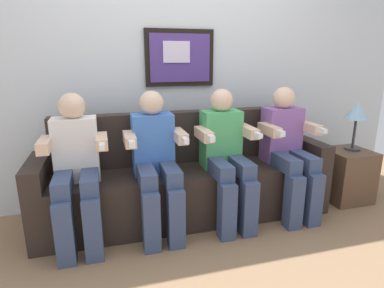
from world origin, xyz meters
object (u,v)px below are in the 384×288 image
Objects in this scene: couch at (186,182)px; person_right_center at (226,152)px; table_lamp at (357,113)px; person_leftmost at (76,165)px; side_table_right at (346,175)px; person_left_center at (156,158)px; person_rightmost at (288,147)px.

person_right_center is (0.29, -0.17, 0.29)m from couch.
couch is at bearing 176.61° from table_lamp.
side_table_right is at bearing 1.43° from person_leftmost.
person_right_center is at bearing -30.32° from couch.
person_leftmost is at bearing 179.95° from person_left_center.
person_rightmost is 2.41× the size of table_lamp.
person_leftmost is 2.47m from side_table_right.
person_left_center is at bearing -149.69° from couch.
couch is at bearing 168.97° from person_rightmost.
side_table_right is at bearing -3.89° from couch.
person_leftmost and person_rightmost have the same top height.
couch reaches higher than side_table_right.
side_table_right is at bearing 4.93° from person_rightmost.
person_right_center is at bearing -176.86° from table_lamp.
person_left_center is at bearing -177.81° from table_lamp.
side_table_right is at bearing -164.17° from table_lamp.
person_leftmost is 1.73m from person_rightmost.
table_lamp reaches higher than couch.
person_right_center reaches higher than couch.
table_lamp is at bearing 15.83° from side_table_right.
person_right_center is 1.34m from side_table_right.
person_rightmost is (1.16, 0.00, 0.00)m from person_left_center.
person_leftmost is 1.00× the size of person_right_center.
couch is 2.21× the size of person_left_center.
couch is 0.45m from person_left_center.
person_rightmost is at bearing -174.47° from table_lamp.
person_left_center is 1.00× the size of person_rightmost.
person_leftmost is at bearing 179.98° from person_right_center.
couch is 2.21× the size of person_rightmost.
person_right_center is at bearing 0.00° from person_left_center.
person_leftmost is 2.50m from table_lamp.
table_lamp is (1.91, 0.07, 0.25)m from person_left_center.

